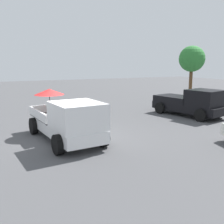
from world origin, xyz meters
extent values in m
plane|color=#4C4C4F|center=(0.00, 0.00, 0.00)|extent=(80.00, 80.00, 0.00)
cylinder|color=black|center=(1.65, 1.15, 0.40)|extent=(0.82, 0.36, 0.80)
cylinder|color=black|center=(1.84, -0.80, 0.40)|extent=(0.82, 0.36, 0.80)
cylinder|color=black|center=(-1.84, 0.80, 0.40)|extent=(0.82, 0.36, 0.80)
cylinder|color=black|center=(-1.65, -1.15, 0.40)|extent=(0.82, 0.36, 0.80)
cube|color=white|center=(0.00, 0.00, 0.57)|extent=(5.15, 2.28, 0.50)
cube|color=white|center=(1.39, 0.14, 1.36)|extent=(2.27, 2.06, 1.08)
cube|color=#4C606B|center=(2.39, 0.24, 1.56)|extent=(0.23, 1.72, 0.64)
cube|color=black|center=(-1.14, -0.11, 0.85)|extent=(2.97, 2.11, 0.06)
cube|color=white|center=(-1.23, 0.80, 1.08)|extent=(2.80, 0.37, 0.40)
cube|color=white|center=(-1.05, -1.03, 1.08)|extent=(2.80, 0.37, 0.40)
cube|color=white|center=(-2.49, -0.25, 1.08)|extent=(0.28, 1.84, 0.40)
ellipsoid|color=brown|center=(-1.23, -0.19, 1.14)|extent=(0.71, 0.39, 0.52)
sphere|color=brown|center=(-0.93, -0.16, 1.46)|extent=(0.31, 0.31, 0.28)
cone|color=brown|center=(-0.94, -0.08, 1.60)|extent=(0.10, 0.10, 0.12)
cone|color=brown|center=(-0.92, -0.24, 1.60)|extent=(0.10, 0.10, 0.12)
cylinder|color=black|center=(-1.31, -0.37, 1.43)|extent=(0.03, 0.03, 1.11)
cone|color=red|center=(-1.31, -0.37, 2.09)|extent=(1.57, 1.57, 0.28)
cylinder|color=black|center=(-0.58, 10.13, 0.38)|extent=(0.80, 0.41, 0.76)
cylinder|color=black|center=(-0.18, 8.27, 0.38)|extent=(0.80, 0.41, 0.76)
cylinder|color=black|center=(-3.71, 9.45, 0.38)|extent=(0.80, 0.41, 0.76)
cylinder|color=black|center=(-3.31, 7.59, 0.38)|extent=(0.80, 0.41, 0.76)
cube|color=black|center=(-1.95, 8.86, 0.55)|extent=(5.07, 2.77, 0.50)
cube|color=black|center=(-0.77, 9.11, 1.30)|extent=(2.24, 2.16, 1.00)
cube|color=black|center=(-2.92, 8.65, 1.00)|extent=(3.02, 2.33, 0.40)
cylinder|color=brown|center=(-8.43, 14.78, 1.46)|extent=(0.32, 0.32, 2.93)
sphere|color=#2D7A33|center=(-8.43, 14.78, 3.79)|extent=(2.46, 2.46, 2.46)
camera|label=1|loc=(11.48, -3.11, 3.51)|focal=42.50mm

